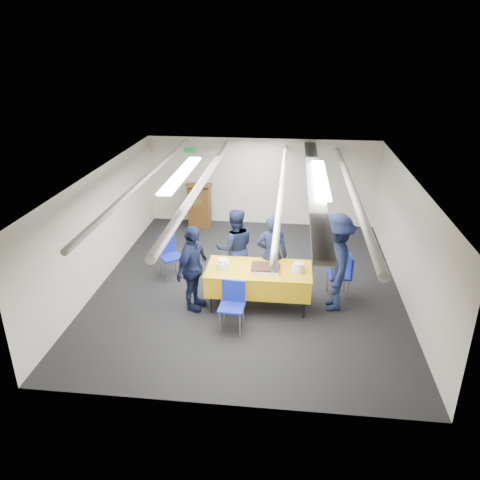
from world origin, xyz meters
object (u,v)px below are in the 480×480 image
(sailor_b, at_px, (235,248))
(sailor_c, at_px, (193,269))
(sailor_d, at_px, (335,263))
(sailor_a, at_px, (272,256))
(podium, at_px, (200,205))
(sheet_cake, at_px, (265,268))
(chair_near, at_px, (233,301))
(chair_left, at_px, (169,252))
(serving_table, at_px, (259,279))
(chair_right, at_px, (343,271))

(sailor_b, relative_size, sailor_c, 1.00)
(sailor_d, bearing_deg, sailor_a, -107.85)
(sailor_d, bearing_deg, podium, -140.18)
(sheet_cake, xyz_separation_m, chair_near, (-0.51, -0.72, -0.28))
(chair_left, distance_m, sailor_a, 2.26)
(chair_near, distance_m, sailor_d, 1.99)
(chair_near, bearing_deg, sailor_c, 144.86)
(serving_table, relative_size, podium, 1.53)
(podium, height_order, chair_left, podium)
(sailor_d, bearing_deg, sailor_b, -109.74)
(chair_right, height_order, chair_left, same)
(sailor_c, bearing_deg, chair_left, 50.01)
(serving_table, relative_size, chair_left, 2.21)
(serving_table, xyz_separation_m, sheet_cake, (0.12, -0.06, 0.26))
(serving_table, xyz_separation_m, sailor_b, (-0.53, 0.75, 0.26))
(sailor_a, bearing_deg, sailor_b, -25.54)
(serving_table, xyz_separation_m, chair_near, (-0.39, -0.78, -0.03))
(chair_right, bearing_deg, sailor_c, -164.79)
(serving_table, distance_m, sailor_a, 0.56)
(chair_left, relative_size, sailor_b, 0.53)
(chair_right, relative_size, sailor_a, 0.53)
(chair_near, bearing_deg, chair_left, 130.88)
(podium, bearing_deg, sailor_c, -80.67)
(sheet_cake, height_order, sailor_c, sailor_c)
(serving_table, relative_size, sheet_cake, 3.61)
(serving_table, distance_m, sailor_c, 1.23)
(sailor_b, bearing_deg, chair_near, 80.90)
(chair_near, xyz_separation_m, chair_right, (1.97, 1.31, 0.00))
(serving_table, bearing_deg, chair_left, 152.26)
(serving_table, distance_m, sheet_cake, 0.29)
(serving_table, distance_m, chair_right, 1.67)
(chair_right, bearing_deg, serving_table, -161.51)
(chair_left, bearing_deg, chair_right, -7.98)
(chair_right, xyz_separation_m, sailor_a, (-1.38, -0.08, 0.29))
(chair_right, xyz_separation_m, sailor_d, (-0.23, -0.44, 0.39))
(chair_right, height_order, sailor_a, sailor_a)
(chair_near, height_order, chair_left, same)
(sailor_b, bearing_deg, serving_table, 110.81)
(sailor_b, bearing_deg, podium, -81.57)
(podium, height_order, sailor_a, sailor_a)
(podium, bearing_deg, serving_table, -64.38)
(chair_right, relative_size, sailor_c, 0.53)
(sailor_c, bearing_deg, sheet_cake, -64.65)
(chair_right, bearing_deg, chair_near, -146.34)
(chair_near, distance_m, chair_left, 2.40)
(sheet_cake, bearing_deg, chair_near, -125.07)
(chair_left, xyz_separation_m, sailor_c, (0.77, -1.25, 0.28))
(sheet_cake, relative_size, podium, 0.42)
(sailor_b, bearing_deg, sheet_cake, 114.17)
(serving_table, height_order, podium, podium)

